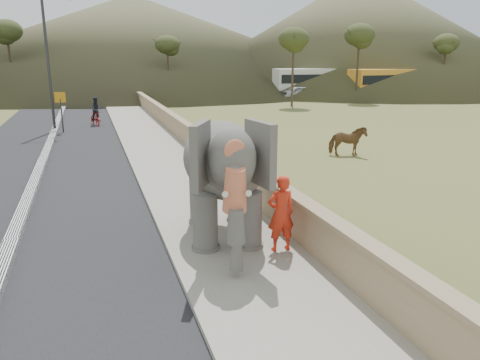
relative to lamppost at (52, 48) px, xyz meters
name	(u,v)px	position (x,y,z in m)	size (l,w,h in m)	color
ground	(217,229)	(4.69, -18.94, -4.87)	(160.00, 160.00, 0.00)	olive
road	(44,162)	(-0.31, -8.94, -4.86)	(7.00, 120.00, 0.03)	black
median	(43,160)	(-0.31, -8.94, -4.76)	(0.35, 120.00, 0.22)	black
walkway	(160,154)	(4.69, -8.94, -4.80)	(3.00, 120.00, 0.15)	#9E9687
parapet	(195,142)	(6.34, -8.94, -4.32)	(0.30, 120.00, 1.10)	tan
lamppost	(52,48)	(0.00, 0.00, 0.00)	(1.76, 0.36, 8.00)	#2F2E33
signboard	(61,105)	(0.19, -0.63, -3.23)	(0.60, 0.08, 2.40)	#2D2D33
cow	(347,141)	(12.84, -11.71, -4.18)	(0.75, 1.64, 1.38)	brown
distant_car	(302,93)	(23.01, 14.67, -4.15)	(1.70, 4.23, 1.44)	#B4B5BB
bus_white	(324,83)	(26.38, 16.40, -3.32)	(2.50, 11.00, 3.10)	silver
bus_orange	(397,84)	(33.09, 12.62, -3.32)	(2.50, 11.00, 3.10)	orange
hill_right	(359,31)	(40.69, 33.06, 3.13)	(56.00, 56.00, 16.00)	brown
hill_far	(134,40)	(9.69, 51.06, 2.13)	(80.00, 80.00, 14.00)	brown
elephant_and_man	(224,177)	(4.71, -19.65, -3.25)	(2.71, 4.38, 2.96)	slate
motorcyclist	(96,115)	(2.15, 1.95, -4.15)	(1.12, 1.86, 1.86)	maroon
trees	(153,64)	(6.64, 6.24, -1.00)	(46.72, 43.58, 8.89)	#473828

